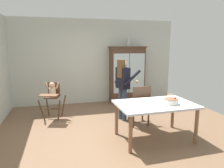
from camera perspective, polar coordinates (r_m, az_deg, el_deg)
ground_plane at (r=4.63m, az=1.58°, el=-13.24°), size 6.24×6.24×0.00m
wall_back at (r=6.82m, az=-4.54°, el=6.14°), size 5.32×0.06×2.70m
china_cabinet at (r=6.86m, az=4.19°, el=2.64°), size 1.18×0.48×1.85m
ceramic_vase at (r=6.81m, az=4.53°, el=11.32°), size 0.13×0.13×0.27m
high_chair_with_toddler at (r=5.51m, az=-16.15°, el=-2.59°), size 0.71×0.79×0.95m
adult_person at (r=5.14m, az=3.05°, el=0.46°), size 0.61×0.60×1.53m
dining_table at (r=4.22m, az=11.78°, el=-6.39°), size 1.55×1.04×0.74m
birthday_cake at (r=4.20m, az=15.96°, el=-4.63°), size 0.28×0.28×0.19m
dining_chair_far_side at (r=4.86m, az=7.75°, el=-5.18°), size 0.45×0.45×0.96m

